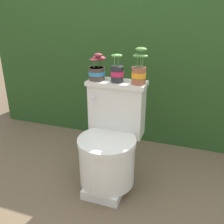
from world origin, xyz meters
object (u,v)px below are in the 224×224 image
Objects in this scene: potted_plant_left at (97,70)px; potted_plant_middle at (139,72)px; toilet at (110,145)px; potted_plant_midleft at (117,72)px.

potted_plant_left is 0.31m from potted_plant_middle.
toilet is 0.55m from potted_plant_left.
potted_plant_midleft is 0.16m from potted_plant_middle.
potted_plant_midleft reaches higher than toilet.
potted_plant_middle reaches higher than potted_plant_left.
potted_plant_left reaches higher than toilet.
potted_plant_middle is (0.31, -0.01, 0.02)m from potted_plant_left.
toilet is at bearing -92.62° from potted_plant_midleft.
potted_plant_midleft is at bearing 87.38° from toilet.
potted_plant_middle is at bearing 39.37° from toilet.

